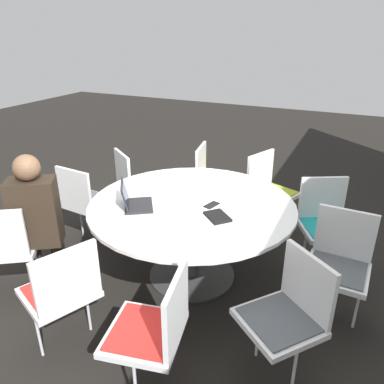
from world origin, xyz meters
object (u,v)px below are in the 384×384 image
at_px(laptop, 133,201).
at_px(chair_9, 86,199).
at_px(chair_5, 325,219).
at_px(chair_4, 339,259).
at_px(cell_phone, 212,205).
at_px(spiral_notebook, 217,217).
at_px(chair_6, 269,186).
at_px(chair_7, 212,176).
at_px(chair_1, 62,288).
at_px(person_0, 36,215).
at_px(chair_0, 6,243).
at_px(chair_3, 288,310).
at_px(chair_8, 135,181).
at_px(chair_2, 155,326).

bearing_deg(laptop, chair_9, 34.27).
relative_size(chair_5, chair_9, 1.00).
relative_size(chair_4, cell_phone, 5.57).
xyz_separation_m(chair_9, spiral_notebook, (0.21, 1.48, 0.23)).
relative_size(chair_4, chair_6, 1.00).
bearing_deg(laptop, chair_7, -38.01).
xyz_separation_m(chair_1, spiral_notebook, (-0.96, 0.70, 0.23)).
relative_size(chair_1, person_0, 0.71).
height_order(chair_7, spiral_notebook, chair_7).
height_order(chair_0, chair_3, same).
xyz_separation_m(chair_7, chair_9, (1.10, -0.90, 0.00)).
height_order(laptop, spiral_notebook, laptop).
bearing_deg(laptop, cell_phone, -96.29).
bearing_deg(chair_5, chair_9, -13.64).
xyz_separation_m(chair_5, cell_phone, (0.59, -0.86, 0.22)).
height_order(chair_0, chair_5, same).
distance_m(chair_0, chair_5, 2.68).
bearing_deg(chair_1, chair_0, 96.73).
distance_m(chair_7, chair_8, 0.87).
xyz_separation_m(chair_4, chair_7, (-1.16, -1.48, 0.00)).
height_order(chair_4, chair_6, same).
bearing_deg(chair_2, spiral_notebook, -10.60).
distance_m(chair_7, cell_phone, 1.24).
relative_size(chair_3, chair_5, 1.00).
relative_size(chair_7, laptop, 2.27).
relative_size(chair_2, chair_8, 1.00).
height_order(chair_0, chair_7, same).
relative_size(person_0, laptop, 3.20).
xyz_separation_m(chair_3, chair_6, (-1.83, -0.58, 0.00)).
height_order(chair_0, chair_1, same).
bearing_deg(chair_8, chair_5, 35.33).
distance_m(chair_3, chair_6, 1.92).
bearing_deg(chair_0, chair_7, 32.30).
relative_size(chair_1, chair_8, 1.00).
distance_m(chair_6, laptop, 1.62).
height_order(chair_7, person_0, person_0).
height_order(chair_5, chair_7, same).
bearing_deg(chair_7, chair_9, -50.13).
distance_m(chair_2, chair_9, 1.92).
bearing_deg(person_0, chair_6, 18.15).
relative_size(chair_5, laptop, 2.27).
xyz_separation_m(chair_0, chair_9, (-0.93, 0.02, 0.00)).
height_order(chair_2, chair_9, same).
distance_m(chair_9, spiral_notebook, 1.51).
height_order(person_0, cell_phone, person_0).
height_order(chair_3, chair_7, same).
distance_m(chair_0, chair_4, 2.55).
xyz_separation_m(person_0, spiral_notebook, (-0.52, 1.34, 0.03)).
relative_size(chair_3, chair_4, 1.00).
height_order(chair_8, chair_9, same).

